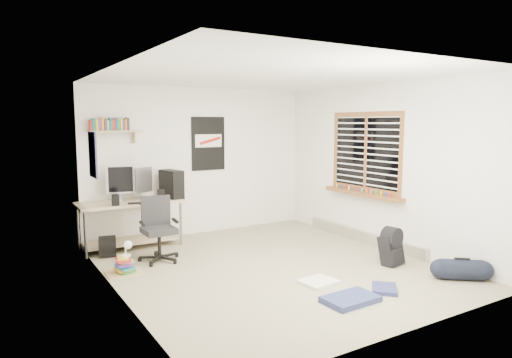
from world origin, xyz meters
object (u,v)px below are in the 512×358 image
duffel_bag (462,269)px  book_stack (124,262)px  backpack (391,250)px  office_chair (159,226)px  desk (130,224)px

duffel_bag → book_stack: duffel_bag is taller
backpack → book_stack: bearing=145.2°
office_chair → book_stack: size_ratio=2.16×
duffel_bag → office_chair: bearing=176.3°
desk → office_chair: size_ratio=1.72×
book_stack → duffel_bag: bearing=-34.3°
backpack → book_stack: size_ratio=0.98×
backpack → duffel_bag: backpack is taller
backpack → duffel_bag: size_ratio=0.82×
desk → duffel_bag: desk is taller
office_chair → backpack: size_ratio=2.20×
backpack → duffel_bag: (0.28, -0.87, -0.06)m
desk → backpack: size_ratio=3.79×
desk → backpack: 3.87m
office_chair → duffel_bag: 3.94m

